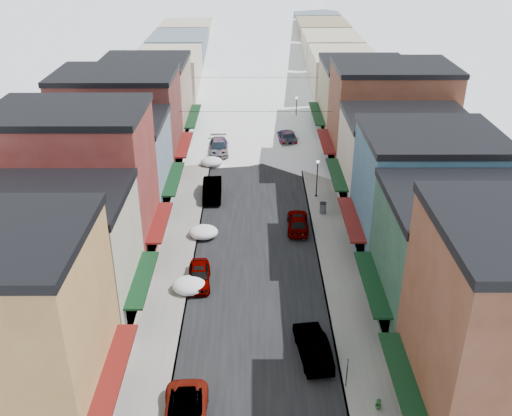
{
  "coord_description": "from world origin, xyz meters",
  "views": [
    {
      "loc": [
        -0.14,
        -19.23,
        24.48
      ],
      "look_at": [
        0.0,
        23.44,
        2.95
      ],
      "focal_mm": 40.0,
      "sensor_mm": 36.0,
      "label": 1
    }
  ],
  "objects_px": {
    "car_silver_sedan": "(199,275)",
    "car_green_sedan": "(313,346)",
    "trash_can": "(323,208)",
    "streetlamp_near": "(317,174)",
    "car_dark_hatch": "(212,189)"
  },
  "relations": [
    {
      "from": "car_dark_hatch",
      "to": "streetlamp_near",
      "type": "relative_size",
      "value": 1.34
    },
    {
      "from": "car_silver_sedan",
      "to": "streetlamp_near",
      "type": "distance_m",
      "value": 18.26
    },
    {
      "from": "car_silver_sedan",
      "to": "car_green_sedan",
      "type": "height_order",
      "value": "car_green_sedan"
    },
    {
      "from": "car_green_sedan",
      "to": "trash_can",
      "type": "height_order",
      "value": "car_green_sedan"
    },
    {
      "from": "car_dark_hatch",
      "to": "trash_can",
      "type": "xyz_separation_m",
      "value": [
        10.52,
        -3.79,
        -0.15
      ]
    },
    {
      "from": "car_dark_hatch",
      "to": "streetlamp_near",
      "type": "xyz_separation_m",
      "value": [
        10.28,
        -0.09,
        1.71
      ]
    },
    {
      "from": "car_silver_sedan",
      "to": "car_dark_hatch",
      "type": "relative_size",
      "value": 0.81
    },
    {
      "from": "car_green_sedan",
      "to": "streetlamp_near",
      "type": "height_order",
      "value": "streetlamp_near"
    },
    {
      "from": "car_silver_sedan",
      "to": "trash_can",
      "type": "distance_m",
      "value": 15.41
    },
    {
      "from": "car_silver_sedan",
      "to": "car_green_sedan",
      "type": "bearing_deg",
      "value": -49.65
    },
    {
      "from": "streetlamp_near",
      "to": "car_green_sedan",
      "type": "bearing_deg",
      "value": -96.14
    },
    {
      "from": "car_silver_sedan",
      "to": "trash_can",
      "type": "relative_size",
      "value": 3.87
    },
    {
      "from": "car_dark_hatch",
      "to": "car_silver_sedan",
      "type": "bearing_deg",
      "value": -92.47
    },
    {
      "from": "car_silver_sedan",
      "to": "car_green_sedan",
      "type": "xyz_separation_m",
      "value": [
        7.8,
        -8.08,
        0.08
      ]
    },
    {
      "from": "car_silver_sedan",
      "to": "streetlamp_near",
      "type": "relative_size",
      "value": 1.09
    }
  ]
}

